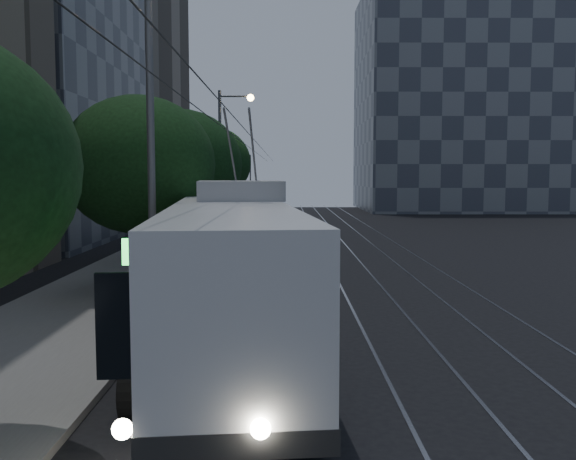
# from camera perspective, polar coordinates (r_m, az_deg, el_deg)

# --- Properties ---
(ground) EXTENTS (120.00, 120.00, 0.00)m
(ground) POSITION_cam_1_polar(r_m,az_deg,el_deg) (17.86, 5.27, -7.94)
(ground) COLOR black
(ground) RESTS_ON ground
(sidewalk) EXTENTS (5.00, 90.00, 0.15)m
(sidewalk) POSITION_cam_1_polar(r_m,az_deg,el_deg) (37.97, -9.07, -0.98)
(sidewalk) COLOR slate
(sidewalk) RESTS_ON ground
(tram_rails) EXTENTS (4.52, 90.00, 0.02)m
(tram_rails) POSITION_cam_1_polar(r_m,az_deg,el_deg) (37.77, 6.11, -1.08)
(tram_rails) COLOR #9899A1
(tram_rails) RESTS_ON ground
(overhead_wires) EXTENTS (2.23, 90.00, 6.00)m
(overhead_wires) POSITION_cam_1_polar(r_m,az_deg,el_deg) (37.47, -5.31, 4.18)
(overhead_wires) COLOR black
(overhead_wires) RESTS_ON ground
(building_tan_far) EXTENTS (14.40, 22.40, 34.80)m
(building_tan_far) POSITION_cam_1_polar(r_m,az_deg,el_deg) (63.23, -16.93, 17.05)
(building_tan_far) COLOR gray
(building_tan_far) RESTS_ON ground
(building_distant_right) EXTENTS (22.00, 18.00, 24.00)m
(building_distant_right) POSITION_cam_1_polar(r_m,az_deg,el_deg) (75.39, 15.14, 10.93)
(building_distant_right) COLOR #3C404C
(building_distant_right) RESTS_ON ground
(trolleybus) EXTENTS (3.81, 12.83, 5.63)m
(trolleybus) POSITION_cam_1_polar(r_m,az_deg,el_deg) (14.45, -5.00, -3.91)
(trolleybus) COLOR #B9B9BB
(trolleybus) RESTS_ON ground
(pickup_silver) EXTENTS (4.91, 7.23, 1.84)m
(pickup_silver) POSITION_cam_1_polar(r_m,az_deg,el_deg) (25.58, -4.73, -1.91)
(pickup_silver) COLOR #ABADB3
(pickup_silver) RESTS_ON ground
(car_white_a) EXTENTS (2.41, 3.84, 1.22)m
(car_white_a) POSITION_cam_1_polar(r_m,az_deg,el_deg) (31.58, -4.35, -1.16)
(car_white_a) COLOR white
(car_white_a) RESTS_ON ground
(car_white_b) EXTENTS (2.60, 4.69, 1.29)m
(car_white_b) POSITION_cam_1_polar(r_m,az_deg,el_deg) (37.96, -4.21, -0.07)
(car_white_b) COLOR white
(car_white_b) RESTS_ON ground
(car_white_c) EXTENTS (1.97, 4.59, 1.47)m
(car_white_c) POSITION_cam_1_polar(r_m,az_deg,el_deg) (41.97, -2.36, 0.55)
(car_white_c) COLOR #B6B6BA
(car_white_c) RESTS_ON ground
(car_white_d) EXTENTS (2.19, 4.66, 1.54)m
(car_white_d) POSITION_cam_1_polar(r_m,az_deg,el_deg) (46.95, -1.78, 1.06)
(car_white_d) COLOR silver
(car_white_d) RESTS_ON ground
(tree_1) EXTENTS (5.03, 5.03, 6.56)m
(tree_1) POSITION_cam_1_polar(r_m,az_deg,el_deg) (21.66, -13.13, 5.64)
(tree_1) COLOR black
(tree_1) RESTS_ON ground
(tree_2) EXTENTS (5.66, 5.66, 6.96)m
(tree_2) POSITION_cam_1_polar(r_m,az_deg,el_deg) (30.07, -9.51, 5.71)
(tree_2) COLOR black
(tree_2) RESTS_ON ground
(tree_3) EXTENTS (3.96, 3.96, 6.19)m
(tree_3) POSITION_cam_1_polar(r_m,az_deg,el_deg) (39.35, -8.06, 5.51)
(tree_3) COLOR black
(tree_3) RESTS_ON ground
(tree_4) EXTENTS (5.24, 5.24, 7.06)m
(tree_4) POSITION_cam_1_polar(r_m,az_deg,el_deg) (41.79, -6.91, 5.92)
(tree_4) COLOR black
(tree_4) RESTS_ON ground
(tree_5) EXTENTS (4.06, 4.06, 5.59)m
(tree_5) POSITION_cam_1_polar(r_m,az_deg,el_deg) (54.92, -5.85, 4.71)
(tree_5) COLOR black
(tree_5) RESTS_ON ground
(streetlamp_near) EXTENTS (2.41, 0.44, 9.94)m
(streetlamp_near) POSITION_cam_1_polar(r_m,az_deg,el_deg) (17.22, -10.79, 11.58)
(streetlamp_near) COLOR #5E5E60
(streetlamp_near) RESTS_ON ground
(streetlamp_far) EXTENTS (2.26, 0.44, 9.24)m
(streetlamp_far) POSITION_cam_1_polar(r_m,az_deg,el_deg) (41.06, -5.49, 7.23)
(streetlamp_far) COLOR #5E5E60
(streetlamp_far) RESTS_ON ground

